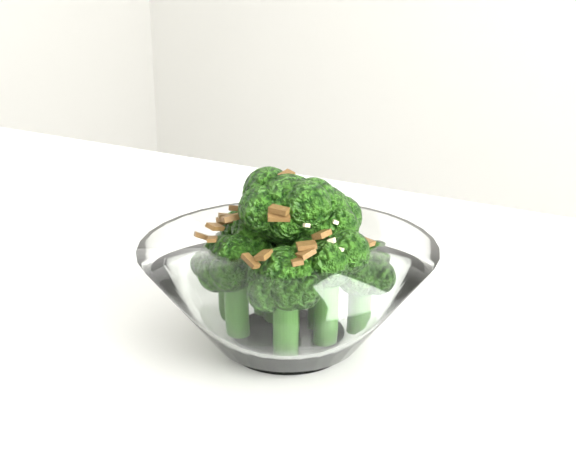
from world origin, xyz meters
The scene contains 2 objects.
table centered at (0.11, -0.02, 0.68)m, with size 1.29×0.94×0.75m.
broccoli_dish centered at (0.23, 0.02, 0.80)m, with size 0.19×0.19×0.12m.
Camera 1 is at (0.53, -0.37, 1.01)m, focal length 50.00 mm.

